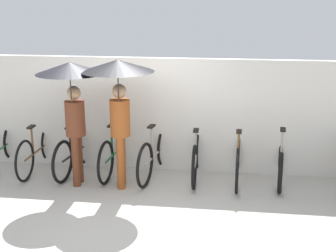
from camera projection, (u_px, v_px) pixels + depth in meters
ground_plane at (117, 210)px, 6.92m from camera, size 30.00×30.00×0.00m
back_wall at (138, 114)px, 8.34m from camera, size 14.24×0.12×2.02m
parked_bicycle_0 at (1, 148)px, 8.52m from camera, size 0.44×1.70×1.10m
parked_bicycle_1 at (38, 149)px, 8.41m from camera, size 0.44×1.80×1.06m
parked_bicycle_2 at (76, 152)px, 8.28m from camera, size 0.44×1.71×1.06m
parked_bicycle_3 at (116, 152)px, 8.26m from camera, size 0.44×1.77×1.00m
parked_bicycle_4 at (155, 154)px, 8.13m from camera, size 0.48×1.81×0.98m
parked_bicycle_5 at (196, 156)px, 8.04m from camera, size 0.44×1.70×1.04m
parked_bicycle_6 at (238, 158)px, 7.94m from camera, size 0.44×1.83×1.05m
parked_bicycle_7 at (281, 161)px, 7.90m from camera, size 0.44×1.73×1.06m
pedestrian_leading at (72, 88)px, 7.33m from camera, size 1.05×1.05×2.07m
pedestrian_center at (118, 86)px, 7.20m from camera, size 1.13×1.13×2.12m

